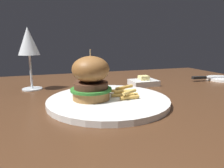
# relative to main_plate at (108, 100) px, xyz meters

# --- Properties ---
(dining_table) EXTENTS (1.46, 0.88, 0.74)m
(dining_table) POSITION_rel_main_plate_xyz_m (-0.03, 0.10, -0.09)
(dining_table) COLOR #472B19
(dining_table) RESTS_ON ground
(main_plate) EXTENTS (0.32, 0.32, 0.01)m
(main_plate) POSITION_rel_main_plate_xyz_m (0.00, 0.00, 0.00)
(main_plate) COLOR white
(main_plate) RESTS_ON dining_table
(burger_sandwich) EXTENTS (0.11, 0.11, 0.13)m
(burger_sandwich) POSITION_rel_main_plate_xyz_m (-0.04, 0.01, 0.06)
(burger_sandwich) COLOR #9E6B38
(burger_sandwich) RESTS_ON main_plate
(fries_pile) EXTENTS (0.08, 0.09, 0.02)m
(fries_pile) POSITION_rel_main_plate_xyz_m (0.05, 0.01, 0.02)
(fries_pile) COLOR #E0B251
(fries_pile) RESTS_ON main_plate
(wine_glass) EXTENTS (0.07, 0.07, 0.21)m
(wine_glass) POSITION_rel_main_plate_xyz_m (-0.20, 0.23, 0.15)
(wine_glass) COLOR silver
(wine_glass) RESTS_ON dining_table
(bread_plate) EXTENTS (0.14, 0.14, 0.01)m
(bread_plate) POSITION_rel_main_plate_xyz_m (0.56, 0.15, -0.00)
(bread_plate) COLOR white
(bread_plate) RESTS_ON dining_table
(table_knife) EXTENTS (0.24, 0.04, 0.01)m
(table_knife) POSITION_rel_main_plate_xyz_m (0.51, 0.16, 0.01)
(table_knife) COLOR silver
(table_knife) RESTS_ON bread_plate
(butter_dish) EXTENTS (0.10, 0.08, 0.04)m
(butter_dish) POSITION_rel_main_plate_xyz_m (0.19, 0.17, 0.00)
(butter_dish) COLOR white
(butter_dish) RESTS_ON dining_table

